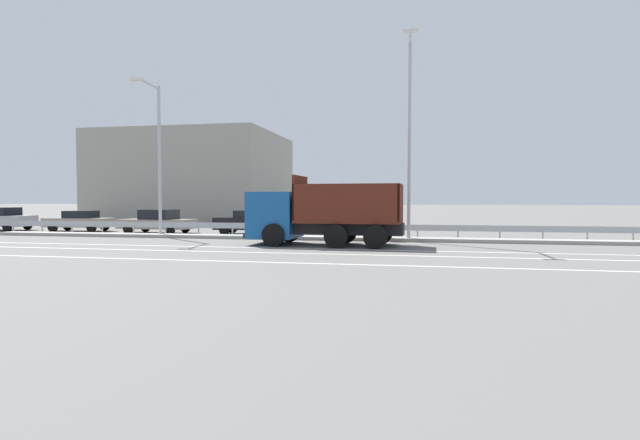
{
  "coord_description": "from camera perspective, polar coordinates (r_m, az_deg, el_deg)",
  "views": [
    {
      "loc": [
        5.21,
        -23.22,
        2.15
      ],
      "look_at": [
        0.45,
        0.85,
        1.1
      ],
      "focal_mm": 28.0,
      "sensor_mm": 36.0,
      "label": 1
    }
  ],
  "objects": [
    {
      "name": "ground_plane",
      "position": [
        23.89,
        -1.45,
        -2.71
      ],
      "size": [
        320.0,
        320.0,
        0.0
      ],
      "primitive_type": "plane",
      "color": "#605E5B"
    },
    {
      "name": "lane_strip_0",
      "position": [
        21.33,
        -0.14,
        -3.32
      ],
      "size": [
        68.85,
        0.16,
        0.01
      ],
      "primitive_type": "cube",
      "color": "silver",
      "rests_on": "ground_plane"
    },
    {
      "name": "lane_strip_1",
      "position": [
        19.53,
        -1.21,
        -3.86
      ],
      "size": [
        68.85,
        0.16,
        0.01
      ],
      "primitive_type": "cube",
      "color": "silver",
      "rests_on": "ground_plane"
    },
    {
      "name": "lane_strip_2",
      "position": [
        16.76,
        -3.32,
        -4.91
      ],
      "size": [
        68.85,
        0.16,
        0.01
      ],
      "primitive_type": "cube",
      "color": "silver",
      "rests_on": "ground_plane"
    },
    {
      "name": "median_island",
      "position": [
        26.14,
        -0.34,
        -2.07
      ],
      "size": [
        37.87,
        1.1,
        0.18
      ],
      "primitive_type": "cube",
      "color": "gray",
      "rests_on": "ground_plane"
    },
    {
      "name": "median_guardrail",
      "position": [
        27.34,
        0.19,
        -0.86
      ],
      "size": [
        68.85,
        0.09,
        0.78
      ],
      "color": "#9EA0A5",
      "rests_on": "ground_plane"
    },
    {
      "name": "dump_truck",
      "position": [
        23.23,
        -1.59,
        0.24
      ],
      "size": [
        7.21,
        2.96,
        3.21
      ],
      "rotation": [
        0.0,
        0.0,
        1.54
      ],
      "color": "#144C8C",
      "rests_on": "ground_plane"
    },
    {
      "name": "median_road_sign",
      "position": [
        25.62,
        7.01,
        0.14
      ],
      "size": [
        0.74,
        0.16,
        2.13
      ],
      "color": "white",
      "rests_on": "ground_plane"
    },
    {
      "name": "street_lamp_1",
      "position": [
        29.31,
        -18.07,
        7.41
      ],
      "size": [
        0.71,
        2.69,
        8.42
      ],
      "color": "#ADADB2",
      "rests_on": "ground_plane"
    },
    {
      "name": "street_lamp_2",
      "position": [
        25.38,
        10.17,
        9.95
      ],
      "size": [
        0.71,
        2.54,
        9.9
      ],
      "color": "#ADADB2",
      "rests_on": "ground_plane"
    },
    {
      "name": "parked_car_1",
      "position": [
        40.22,
        -32.71,
        0.1
      ],
      "size": [
        4.4,
        2.11,
        1.56
      ],
      "rotation": [
        0.0,
        0.0,
        1.6
      ],
      "color": "#A3A3A8",
      "rests_on": "ground_plane"
    },
    {
      "name": "parked_car_2",
      "position": [
        36.44,
        -25.78,
        -0.09
      ],
      "size": [
        4.4,
        2.04,
        1.36
      ],
      "rotation": [
        0.0,
        0.0,
        1.66
      ],
      "color": "gray",
      "rests_on": "ground_plane"
    },
    {
      "name": "parked_car_3",
      "position": [
        32.61,
        -18.06,
        -0.16
      ],
      "size": [
        4.66,
        2.19,
        1.47
      ],
      "rotation": [
        0.0,
        0.0,
        1.53
      ],
      "color": "gray",
      "rests_on": "ground_plane"
    },
    {
      "name": "parked_car_4",
      "position": [
        30.39,
        -8.25,
        -0.23
      ],
      "size": [
        3.95,
        2.1,
        1.45
      ],
      "rotation": [
        0.0,
        0.0,
        1.66
      ],
      "color": "black",
      "rests_on": "ground_plane"
    },
    {
      "name": "background_building_0",
      "position": [
        50.15,
        -14.01,
        4.67
      ],
      "size": [
        15.99,
        13.45,
        8.31
      ],
      "primitive_type": "cube",
      "color": "gray",
      "rests_on": "ground_plane"
    }
  ]
}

